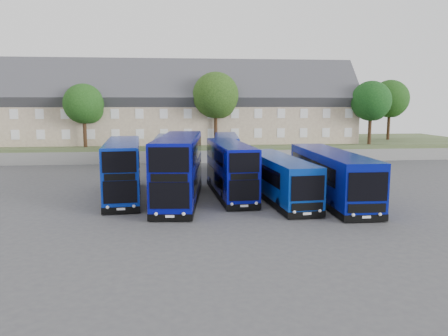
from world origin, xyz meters
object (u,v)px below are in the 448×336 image
at_px(tree_east, 372,103).
at_px(coach_east_a, 279,179).
at_px(tree_west, 85,105).
at_px(dd_front_left, 123,170).
at_px(tree_mid, 217,97).
at_px(dd_front_mid, 179,170).
at_px(tree_far, 391,100).

bearing_deg(tree_east, coach_east_a, -127.48).
height_order(tree_west, tree_east, tree_east).
xyz_separation_m(dd_front_left, tree_mid, (9.09, 21.04, 5.92)).
relative_size(dd_front_mid, coach_east_a, 1.02).
bearing_deg(dd_front_mid, tree_east, 47.31).
distance_m(tree_west, tree_mid, 16.04).
relative_size(dd_front_mid, tree_far, 1.43).
bearing_deg(tree_far, dd_front_mid, -136.54).
bearing_deg(tree_west, dd_front_mid, -63.16).
height_order(dd_front_mid, coach_east_a, dd_front_mid).
xyz_separation_m(coach_east_a, tree_far, (23.23, 29.47, 6.12)).
bearing_deg(dd_front_left, tree_east, 30.28).
bearing_deg(dd_front_left, tree_far, 33.19).
xyz_separation_m(dd_front_left, dd_front_mid, (4.31, -1.63, 0.24)).
xyz_separation_m(tree_west, tree_mid, (16.00, 0.50, 1.02)).
distance_m(dd_front_mid, tree_far, 42.74).
bearing_deg(tree_mid, tree_east, -1.43).
height_order(dd_front_mid, tree_west, tree_west).
xyz_separation_m(dd_front_mid, coach_east_a, (7.55, -0.30, -0.78)).
bearing_deg(dd_front_mid, tree_mid, 83.59).
distance_m(coach_east_a, tree_far, 38.03).
xyz_separation_m(dd_front_left, tree_west, (-6.91, 20.54, 4.90)).
distance_m(dd_front_left, coach_east_a, 12.02).
bearing_deg(dd_front_mid, coach_east_a, 3.20).
xyz_separation_m(tree_east, tree_far, (6.00, 7.00, 0.34)).
distance_m(tree_mid, tree_east, 20.02).
relative_size(tree_mid, tree_far, 1.06).
bearing_deg(tree_east, tree_west, -180.00).
bearing_deg(dd_front_mid, tree_west, 122.34).
height_order(coach_east_a, tree_west, tree_west).
bearing_deg(dd_front_left, tree_west, 103.66).
bearing_deg(tree_far, coach_east_a, -128.25).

